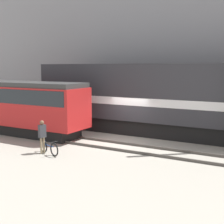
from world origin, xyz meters
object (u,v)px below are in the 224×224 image
object	(u,v)px
person	(42,133)
streetcar	(19,104)
bicycle	(49,148)
freight_locomotive	(156,98)

from	to	relation	value
person	streetcar	bearing A→B (deg)	147.38
streetcar	bicycle	distance (m)	6.19
freight_locomotive	bicycle	world-z (taller)	freight_locomotive
bicycle	person	xyz separation A→B (m)	(-0.38, -0.03, 0.72)
freight_locomotive	person	xyz separation A→B (m)	(-3.36, -7.24, -1.39)
freight_locomotive	streetcar	world-z (taller)	freight_locomotive
freight_locomotive	streetcar	xyz separation A→B (m)	(-8.12, -4.19, -0.46)
bicycle	streetcar	bearing A→B (deg)	149.62
streetcar	person	bearing A→B (deg)	-32.62
streetcar	bicycle	size ratio (longest dim) A/B	6.11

